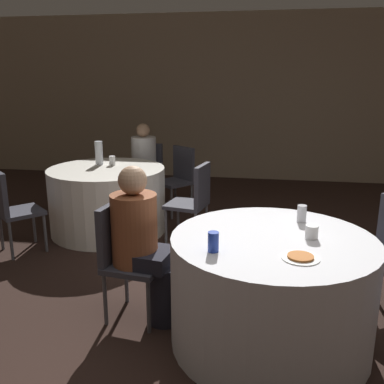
# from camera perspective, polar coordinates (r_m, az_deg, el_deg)

# --- Properties ---
(ground_plane) EXTENTS (16.00, 16.00, 0.00)m
(ground_plane) POSITION_cam_1_polar(r_m,az_deg,el_deg) (3.22, 7.12, -17.98)
(ground_plane) COLOR black
(wall_back) EXTENTS (16.00, 0.06, 2.80)m
(wall_back) POSITION_cam_1_polar(r_m,az_deg,el_deg) (7.56, 9.33, 12.20)
(wall_back) COLOR gray
(wall_back) RESTS_ON ground_plane
(table_near) EXTENTS (1.33, 1.33, 0.75)m
(table_near) POSITION_cam_1_polar(r_m,az_deg,el_deg) (2.97, 10.46, -12.78)
(table_near) COLOR silver
(table_near) RESTS_ON ground_plane
(table_far) EXTENTS (1.33, 1.33, 0.75)m
(table_far) POSITION_cam_1_polar(r_m,az_deg,el_deg) (5.06, -11.15, -1.02)
(table_far) COLOR white
(table_far) RESTS_ON ground_plane
(chair_near_west) EXTENTS (0.46, 0.45, 0.87)m
(chair_near_west) POSITION_cam_1_polar(r_m,az_deg,el_deg) (3.20, -9.09, -7.72)
(chair_near_west) COLOR #383842
(chair_near_west) RESTS_ON ground_plane
(chair_far_southwest) EXTENTS (0.56, 0.56, 0.87)m
(chair_far_southwest) POSITION_cam_1_polar(r_m,az_deg,el_deg) (4.65, -23.05, -1.51)
(chair_far_southwest) COLOR #383842
(chair_far_southwest) RESTS_ON ground_plane
(chair_far_north) EXTENTS (0.46, 0.47, 0.87)m
(chair_far_north) POSITION_cam_1_polar(r_m,az_deg,el_deg) (5.94, -6.00, 3.04)
(chair_far_north) COLOR #383842
(chair_far_north) RESTS_ON ground_plane
(chair_far_east) EXTENTS (0.47, 0.47, 0.87)m
(chair_far_east) POSITION_cam_1_polar(r_m,az_deg,el_deg) (4.55, 0.32, -0.62)
(chair_far_east) COLOR #383842
(chair_far_east) RESTS_ON ground_plane
(chair_far_northeast) EXTENTS (0.56, 0.56, 0.87)m
(chair_far_northeast) POSITION_cam_1_polar(r_m,az_deg,el_deg) (5.62, -1.78, 2.42)
(chair_far_northeast) COLOR #383842
(chair_far_northeast) RESTS_ON ground_plane
(person_floral_shirt) EXTENTS (0.50, 0.36, 1.16)m
(person_floral_shirt) POSITION_cam_1_polar(r_m,az_deg,el_deg) (3.11, -6.49, -7.03)
(person_floral_shirt) COLOR black
(person_floral_shirt) RESTS_ON ground_plane
(person_white_shirt) EXTENTS (0.37, 0.50, 1.16)m
(person_white_shirt) POSITION_cam_1_polar(r_m,az_deg,el_deg) (5.79, -6.69, 3.33)
(person_white_shirt) COLOR #282828
(person_white_shirt) RESTS_ON ground_plane
(pizza_plate_near) EXTENTS (0.22, 0.22, 0.02)m
(pizza_plate_near) POSITION_cam_1_polar(r_m,az_deg,el_deg) (2.54, 14.27, -8.42)
(pizza_plate_near) COLOR white
(pizza_plate_near) RESTS_ON table_near
(soda_can_silver) EXTENTS (0.07, 0.07, 0.12)m
(soda_can_silver) POSITION_cam_1_polar(r_m,az_deg,el_deg) (3.15, 14.43, -2.81)
(soda_can_silver) COLOR silver
(soda_can_silver) RESTS_ON table_near
(soda_can_blue) EXTENTS (0.07, 0.07, 0.12)m
(soda_can_blue) POSITION_cam_1_polar(r_m,az_deg,el_deg) (2.54, 2.86, -6.66)
(soda_can_blue) COLOR #1E38A5
(soda_can_blue) RESTS_ON table_near
(cup_near) EXTENTS (0.08, 0.08, 0.09)m
(cup_near) POSITION_cam_1_polar(r_m,az_deg,el_deg) (2.85, 15.67, -5.14)
(cup_near) COLOR white
(cup_near) RESTS_ON table_near
(bottle_far) EXTENTS (0.09, 0.09, 0.28)m
(bottle_far) POSITION_cam_1_polar(r_m,az_deg,el_deg) (5.17, -12.30, 5.11)
(bottle_far) COLOR silver
(bottle_far) RESTS_ON table_far
(cup_far) EXTENTS (0.07, 0.07, 0.11)m
(cup_far) POSITION_cam_1_polar(r_m,az_deg,el_deg) (5.12, -10.59, 4.15)
(cup_far) COLOR white
(cup_far) RESTS_ON table_far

